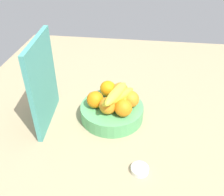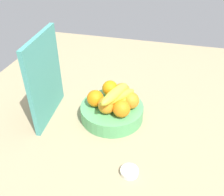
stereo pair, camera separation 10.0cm
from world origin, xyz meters
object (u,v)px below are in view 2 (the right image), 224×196
at_px(orange_center, 105,105).
at_px(orange_back_left, 121,109).
at_px(banana_bunch, 117,99).
at_px(cutting_board, 45,79).
at_px(jar_lid, 129,172).
at_px(orange_front_left, 110,88).
at_px(orange_top_stack, 122,91).
at_px(fruit_bowl, 112,112).
at_px(orange_back_right, 131,100).
at_px(orange_front_right, 95,99).

bearing_deg(orange_center, orange_back_left, -96.27).
xyz_separation_m(banana_bunch, cutting_board, (-0.02, 0.29, 0.07)).
xyz_separation_m(orange_center, jar_lid, (-0.23, -0.15, -0.09)).
bearing_deg(jar_lid, cutting_board, 60.21).
height_order(orange_front_left, orange_top_stack, same).
height_order(orange_center, orange_back_left, same).
height_order(fruit_bowl, orange_top_stack, orange_top_stack).
distance_m(orange_front_left, orange_back_left, 0.15).
xyz_separation_m(orange_back_left, banana_bunch, (0.03, 0.03, 0.02)).
bearing_deg(fruit_bowl, orange_back_right, -82.86).
bearing_deg(orange_front_left, orange_center, -173.59).
bearing_deg(orange_front_right, orange_center, -120.94).
bearing_deg(orange_top_stack, orange_back_left, -168.50).
xyz_separation_m(orange_front_left, banana_bunch, (-0.10, -0.05, 0.02)).
relative_size(orange_front_right, jar_lid, 1.14).
bearing_deg(jar_lid, orange_back_left, 19.96).
distance_m(orange_center, orange_back_right, 0.11).
distance_m(orange_front_right, orange_center, 0.06).
xyz_separation_m(orange_front_left, orange_back_right, (-0.07, -0.11, 0.00)).
distance_m(orange_center, orange_top_stack, 0.12).
xyz_separation_m(orange_front_right, orange_top_stack, (0.08, -0.10, 0.00)).
bearing_deg(orange_front_left, orange_front_right, 156.34).
relative_size(fruit_bowl, orange_front_left, 3.80).
distance_m(orange_front_left, cutting_board, 0.28).
relative_size(orange_front_right, orange_back_left, 1.00).
bearing_deg(orange_back_right, cutting_board, 99.21).
bearing_deg(orange_back_left, orange_back_right, -20.95).
xyz_separation_m(orange_back_right, orange_top_stack, (0.06, 0.05, 0.00)).
height_order(fruit_bowl, orange_front_right, orange_front_right).
height_order(orange_front_right, banana_bunch, banana_bunch).
bearing_deg(orange_front_right, orange_top_stack, -48.89).
relative_size(banana_bunch, cutting_board, 0.51).
height_order(orange_front_left, jar_lid, orange_front_left).
relative_size(fruit_bowl, orange_back_right, 3.80).
relative_size(orange_front_left, orange_front_right, 1.00).
bearing_deg(orange_center, fruit_bowl, -17.64).
bearing_deg(banana_bunch, orange_back_right, -58.56).
xyz_separation_m(orange_front_left, orange_top_stack, (-0.01, -0.06, 0.00)).
distance_m(orange_back_right, orange_top_stack, 0.08).
relative_size(orange_center, orange_back_left, 1.00).
bearing_deg(orange_back_right, banana_bunch, 121.44).
height_order(orange_front_left, orange_back_left, same).
height_order(orange_back_left, banana_bunch, banana_bunch).
relative_size(fruit_bowl, orange_back_left, 3.80).
bearing_deg(orange_back_right, fruit_bowl, 97.14).
distance_m(fruit_bowl, orange_center, 0.08).
bearing_deg(cutting_board, orange_front_right, -85.57).
distance_m(orange_top_stack, jar_lid, 0.37).
height_order(orange_center, orange_back_right, same).
bearing_deg(orange_center, orange_top_stack, -20.06).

